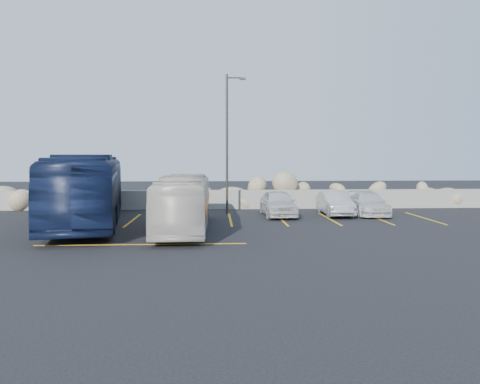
{
  "coord_description": "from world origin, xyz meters",
  "views": [
    {
      "loc": [
        1.82,
        -17.5,
        3.36
      ],
      "look_at": [
        2.96,
        4.0,
        1.69
      ],
      "focal_mm": 35.0,
      "sensor_mm": 36.0,
      "label": 1
    }
  ],
  "objects_px": {
    "lamppost": "(228,140)",
    "tour_coach": "(87,190)",
    "car_a": "(278,203)",
    "car_c": "(368,204)",
    "vintage_bus": "(184,203)",
    "car_b": "(335,204)"
  },
  "relations": [
    {
      "from": "lamppost",
      "to": "tour_coach",
      "type": "xyz_separation_m",
      "value": [
        -6.98,
        -3.94,
        -2.59
      ]
    },
    {
      "from": "car_a",
      "to": "car_c",
      "type": "xyz_separation_m",
      "value": [
        5.26,
        0.42,
        -0.1
      ]
    },
    {
      "from": "lamppost",
      "to": "car_c",
      "type": "height_order",
      "value": "lamppost"
    },
    {
      "from": "tour_coach",
      "to": "vintage_bus",
      "type": "bearing_deg",
      "value": -31.56
    },
    {
      "from": "tour_coach",
      "to": "car_c",
      "type": "height_order",
      "value": "tour_coach"
    },
    {
      "from": "lamppost",
      "to": "car_b",
      "type": "distance_m",
      "value": 7.12
    },
    {
      "from": "lamppost",
      "to": "vintage_bus",
      "type": "bearing_deg",
      "value": -110.19
    },
    {
      "from": "tour_coach",
      "to": "car_b",
      "type": "relative_size",
      "value": 3.05
    },
    {
      "from": "car_a",
      "to": "tour_coach",
      "type": "bearing_deg",
      "value": -166.47
    },
    {
      "from": "lamppost",
      "to": "car_a",
      "type": "xyz_separation_m",
      "value": [
        2.75,
        -1.23,
        -3.57
      ]
    },
    {
      "from": "lamppost",
      "to": "car_c",
      "type": "relative_size",
      "value": 1.84
    },
    {
      "from": "car_a",
      "to": "lamppost",
      "type": "bearing_deg",
      "value": 153.87
    },
    {
      "from": "vintage_bus",
      "to": "car_b",
      "type": "bearing_deg",
      "value": 30.75
    },
    {
      "from": "lamppost",
      "to": "car_b",
      "type": "height_order",
      "value": "lamppost"
    },
    {
      "from": "car_a",
      "to": "car_b",
      "type": "xyz_separation_m",
      "value": [
        3.28,
        0.21,
        -0.07
      ]
    },
    {
      "from": "car_a",
      "to": "car_b",
      "type": "relative_size",
      "value": 1.06
    },
    {
      "from": "vintage_bus",
      "to": "car_a",
      "type": "relative_size",
      "value": 2.09
    },
    {
      "from": "vintage_bus",
      "to": "tour_coach",
      "type": "xyz_separation_m",
      "value": [
        -4.82,
        1.93,
        0.47
      ]
    },
    {
      "from": "tour_coach",
      "to": "car_b",
      "type": "xyz_separation_m",
      "value": [
        13.01,
        2.91,
        -1.05
      ]
    },
    {
      "from": "lamppost",
      "to": "tour_coach",
      "type": "height_order",
      "value": "lamppost"
    },
    {
      "from": "car_b",
      "to": "lamppost",
      "type": "bearing_deg",
      "value": 171.09
    },
    {
      "from": "tour_coach",
      "to": "car_b",
      "type": "height_order",
      "value": "tour_coach"
    }
  ]
}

